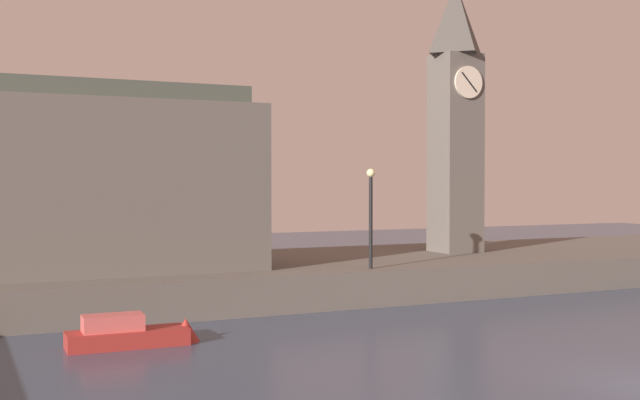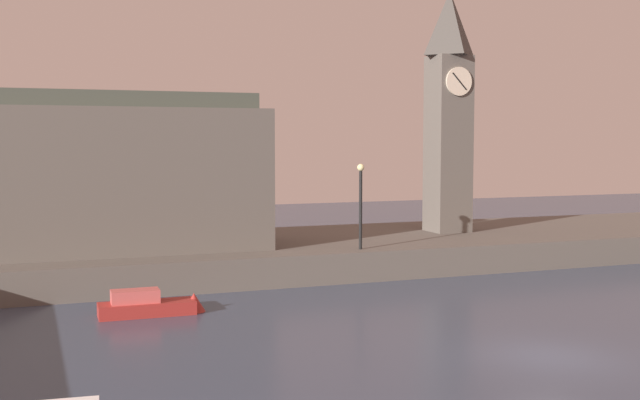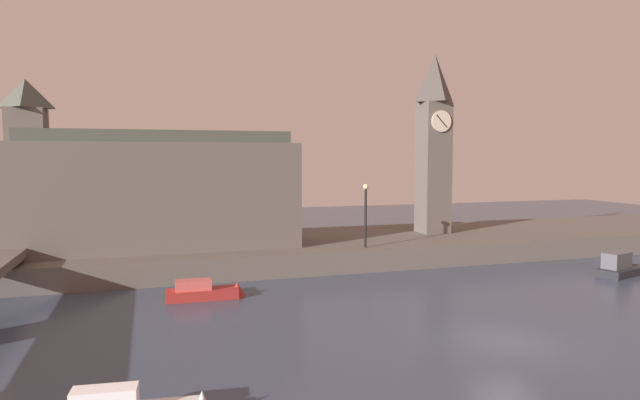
% 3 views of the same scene
% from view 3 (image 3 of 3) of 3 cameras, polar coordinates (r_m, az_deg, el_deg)
% --- Properties ---
extents(ground_plane, '(120.00, 120.00, 0.00)m').
position_cam_3_polar(ground_plane, '(24.45, 18.66, -13.76)').
color(ground_plane, '#384256').
extents(far_embankment, '(70.00, 12.00, 1.50)m').
position_cam_3_polar(far_embankment, '(41.65, 2.23, -4.90)').
color(far_embankment, '#5B544C').
rests_on(far_embankment, ground).
extents(clock_tower, '(2.39, 2.43, 14.12)m').
position_cam_3_polar(clock_tower, '(44.71, 11.73, 6.06)').
color(clock_tower, '#5B544C').
rests_on(clock_tower, far_embankment).
extents(parliament_hall, '(17.90, 5.62, 10.81)m').
position_cam_3_polar(parliament_hall, '(37.76, -16.97, 0.94)').
color(parliament_hall, '#5B544C').
rests_on(parliament_hall, far_embankment).
extents(streetlamp, '(0.36, 0.36, 4.26)m').
position_cam_3_polar(streetlamp, '(36.66, 4.76, -0.88)').
color(streetlamp, black).
rests_on(streetlamp, far_embankment).
extents(boat_dinghy_red, '(4.35, 1.34, 1.23)m').
position_cam_3_polar(boat_dinghy_red, '(30.34, -11.35, -9.30)').
color(boat_dinghy_red, maroon).
rests_on(boat_dinghy_red, ground).
extents(boat_barge_dark, '(4.65, 2.50, 1.69)m').
position_cam_3_polar(boat_barge_dark, '(40.45, 29.18, -6.13)').
color(boat_barge_dark, '#232328').
rests_on(boat_barge_dark, ground).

